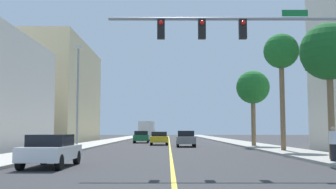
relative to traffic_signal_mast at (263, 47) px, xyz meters
name	(u,v)px	position (x,y,z in m)	size (l,w,h in m)	color
ground	(168,144)	(-3.93, 32.08, -5.10)	(192.00, 192.00, 0.00)	#2D2D30
sidewalk_left	(97,143)	(-12.51, 32.08, -5.03)	(3.51, 168.00, 0.15)	#B2ADA3
sidewalk_right	(239,143)	(4.65, 32.08, -5.03)	(3.51, 168.00, 0.15)	#9E9B93
lane_marking_center	(168,144)	(-3.93, 32.08, -5.10)	(0.16, 144.00, 0.01)	yellow
building_left_far	(49,93)	(-20.93, 40.95, 1.80)	(10.49, 22.25, 13.81)	beige
traffic_signal_mast	(263,47)	(0.00, 0.00, 0.00)	(10.04, 0.36, 6.75)	gray
street_lamp	(76,91)	(-11.25, 14.92, -0.45)	(0.56, 0.28, 8.16)	gray
palm_near	(327,53)	(4.22, 3.77, 0.48)	(2.96, 2.96, 6.98)	brown
palm_mid	(280,54)	(4.28, 12.69, 2.15)	(2.58, 2.58, 8.59)	brown
palm_far	(251,88)	(4.02, 21.61, 0.52)	(3.17, 3.17, 7.15)	brown
car_white	(49,150)	(-9.17, 0.73, -4.37)	(1.84, 3.98, 1.40)	white
car_gray	(184,139)	(-2.37, 22.75, -4.32)	(1.84, 4.15, 1.55)	slate
car_yellow	(158,138)	(-5.08, 27.64, -4.36)	(1.96, 4.29, 1.44)	gold
car_green	(140,137)	(-7.52, 35.06, -4.32)	(2.06, 4.45, 1.51)	#196638
delivery_truck	(145,130)	(-7.58, 49.55, -3.49)	(2.43, 7.57, 3.01)	red
pedestrian	(332,144)	(3.67, 2.26, -4.15)	(0.38, 0.38, 1.62)	black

